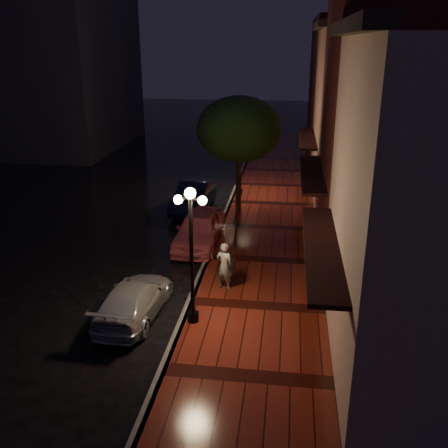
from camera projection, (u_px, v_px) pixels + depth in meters
The scene contains 15 objects.
ground at pixel (208, 260), 20.31m from camera, with size 120.00×120.00×0.00m, color black.
sidewalk at pixel (263, 261), 20.01m from camera, with size 4.50×60.00×0.15m, color #46140C.
curb at pixel (208, 258), 20.29m from camera, with size 0.25×60.00×0.15m, color #595451.
storefront_near at pixel (445, 217), 12.40m from camera, with size 5.00×8.00×8.50m, color gray.
storefront_mid at pixel (392, 119), 19.42m from camera, with size 5.00×8.00×11.00m, color #511914.
storefront_far at pixel (363, 117), 27.22m from camera, with size 5.00×8.00×9.00m, color #8C5951.
storefront_extra at pixel (346, 91), 36.36m from camera, with size 5.00×12.00×10.00m, color #511914.
streetlamp_near at pixel (191, 248), 14.72m from camera, with size 0.96×0.36×4.31m.
streetlamp_far at pixel (240, 152), 27.76m from camera, with size 0.96×0.36×4.31m.
street_tree at pixel (239, 131), 24.36m from camera, with size 4.16×4.16×5.80m.
pink_car at pixel (200, 229), 21.49m from camera, with size 1.80×4.46×1.52m, color #CD5460.
navy_car at pixel (194, 197), 26.07m from camera, with size 1.55×4.44×1.46m, color black.
silver_car at pixel (134, 300), 15.92m from camera, with size 1.67×4.11×1.19m, color #9B9BA2.
woman_with_umbrella at pixel (225, 246), 17.08m from camera, with size 1.00×1.02×2.42m.
parking_meter at pixel (235, 231), 20.81m from camera, with size 0.14×0.13×1.28m.
Camera 1 is at (3.10, -18.34, 8.33)m, focal length 40.00 mm.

